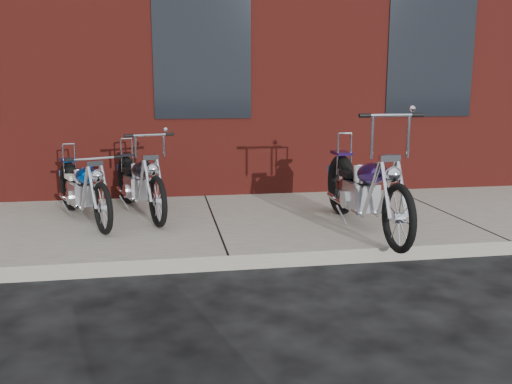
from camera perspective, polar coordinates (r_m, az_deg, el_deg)
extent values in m
plane|color=black|center=(5.30, -2.90, -8.26)|extent=(120.00, 120.00, 0.00)
cube|color=slate|center=(6.71, -4.42, -3.49)|extent=(22.00, 3.00, 0.15)
torus|color=black|center=(6.80, 9.38, 0.53)|extent=(0.16, 0.77, 0.76)
torus|color=black|center=(5.30, 15.48, -3.07)|extent=(0.09, 0.69, 0.69)
cube|color=#9899A0|center=(6.18, 11.51, -0.69)|extent=(0.30, 0.43, 0.32)
ellipsoid|color=navy|center=(5.85, 12.71, 1.69)|extent=(0.29, 0.59, 0.33)
cube|color=black|center=(6.39, 10.66, 1.66)|extent=(0.26, 0.30, 0.06)
cylinder|color=silver|center=(5.36, 15.01, 0.16)|extent=(0.05, 0.31, 0.57)
cylinder|color=silver|center=(5.40, 14.77, 7.77)|extent=(0.58, 0.04, 0.03)
cylinder|color=silver|center=(6.66, 9.73, 3.82)|extent=(0.02, 0.02, 0.51)
cylinder|color=silver|center=(6.46, 11.74, -1.44)|extent=(0.07, 0.96, 0.05)
torus|color=black|center=(7.37, -18.76, 0.44)|extent=(0.37, 0.65, 0.65)
torus|color=black|center=(6.04, -15.45, -1.89)|extent=(0.29, 0.56, 0.59)
cube|color=#9899A0|center=(6.82, -17.57, -0.37)|extent=(0.37, 0.43, 0.27)
ellipsoid|color=blue|center=(6.54, -17.12, 1.52)|extent=(0.41, 0.55, 0.28)
cube|color=beige|center=(7.02, -18.16, 1.39)|extent=(0.30, 0.32, 0.05)
cylinder|color=silver|center=(6.10, -15.88, 0.48)|extent=(0.14, 0.26, 0.49)
cylinder|color=silver|center=(6.16, -16.33, 3.30)|extent=(0.47, 0.22, 0.03)
cylinder|color=silver|center=(7.25, -18.79, 3.02)|extent=(0.03, 0.03, 0.43)
cylinder|color=silver|center=(7.06, -17.10, -0.94)|extent=(0.36, 0.76, 0.04)
torus|color=black|center=(7.59, -13.19, 1.11)|extent=(0.32, 0.68, 0.67)
torus|color=black|center=(6.21, -9.95, -1.22)|extent=(0.24, 0.60, 0.61)
cube|color=#9899A0|center=(7.02, -12.03, 0.30)|extent=(0.36, 0.43, 0.28)
ellipsoid|color=black|center=(6.73, -11.54, 2.20)|extent=(0.38, 0.56, 0.29)
cube|color=black|center=(7.22, -12.58, 2.07)|extent=(0.29, 0.32, 0.06)
cylinder|color=silver|center=(6.27, -10.34, 1.17)|extent=(0.12, 0.27, 0.50)
cylinder|color=silver|center=(6.32, -10.80, 5.85)|extent=(0.50, 0.18, 0.03)
cylinder|color=silver|center=(7.47, -13.17, 3.70)|extent=(0.03, 0.03, 0.45)
cylinder|color=silver|center=(7.27, -11.55, -0.30)|extent=(0.29, 0.82, 0.04)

